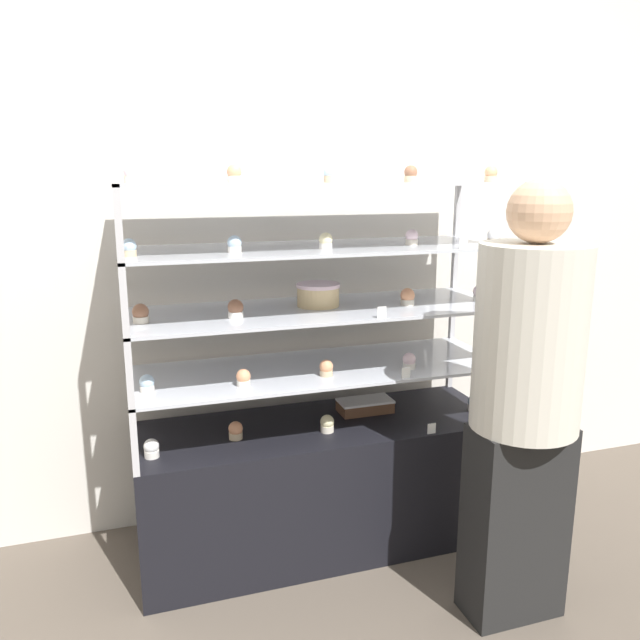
{
  "coord_description": "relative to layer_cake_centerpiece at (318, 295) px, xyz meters",
  "views": [
    {
      "loc": [
        -0.77,
        -2.38,
        1.6
      ],
      "look_at": [
        0.0,
        0.0,
        1.02
      ],
      "focal_mm": 35.0,
      "sensor_mm": 36.0,
      "label": 1
    }
  ],
  "objects": [
    {
      "name": "cupcake_16",
      "position": [
        0.37,
        -0.1,
        0.23
      ],
      "size": [
        0.05,
        0.05,
        0.06
      ],
      "color": "beige",
      "rests_on": "display_riser_upper"
    },
    {
      "name": "cupcake_4",
      "position": [
        -0.71,
        -0.14,
        -0.27
      ],
      "size": [
        0.06,
        0.06,
        0.07
      ],
      "color": "white",
      "rests_on": "display_riser_lower"
    },
    {
      "name": "display_riser_upper",
      "position": [
        -0.01,
        -0.04,
        0.19
      ],
      "size": [
        1.56,
        0.53,
        0.25
      ],
      "color": "#B7B7BC",
      "rests_on": "display_riser_middle"
    },
    {
      "name": "cupcake_22",
      "position": [
        0.73,
        -0.1,
        0.49
      ],
      "size": [
        0.05,
        0.05,
        0.07
      ],
      "color": "#CCB28C",
      "rests_on": "display_riser_top"
    },
    {
      "name": "display_riser_lower",
      "position": [
        -0.01,
        -0.04,
        -0.31
      ],
      "size": [
        1.56,
        0.53,
        0.25
      ],
      "color": "#B7B7BC",
      "rests_on": "display_base"
    },
    {
      "name": "cupcake_19",
      "position": [
        -0.36,
        -0.13,
        0.49
      ],
      "size": [
        0.05,
        0.05,
        0.07
      ],
      "color": "beige",
      "rests_on": "display_riser_top"
    },
    {
      "name": "price_tag_1",
      "position": [
        0.27,
        -0.29,
        -0.28
      ],
      "size": [
        0.04,
        0.0,
        0.04
      ],
      "color": "white",
      "rests_on": "display_riser_lower"
    },
    {
      "name": "cupcake_18",
      "position": [
        -0.72,
        -0.1,
        0.49
      ],
      "size": [
        0.05,
        0.05,
        0.07
      ],
      "color": "beige",
      "rests_on": "display_riser_top"
    },
    {
      "name": "cupcake_20",
      "position": [
        -0.01,
        -0.17,
        0.49
      ],
      "size": [
        0.05,
        0.05,
        0.07
      ],
      "color": "#CCB28C",
      "rests_on": "display_riser_top"
    },
    {
      "name": "cupcake_1",
      "position": [
        -0.38,
        -0.09,
        -0.52
      ],
      "size": [
        0.06,
        0.06,
        0.07
      ],
      "color": "#CCB28C",
      "rests_on": "display_base"
    },
    {
      "name": "cupcake_0",
      "position": [
        -0.71,
        -0.16,
        -0.52
      ],
      "size": [
        0.06,
        0.06,
        0.07
      ],
      "color": "white",
      "rests_on": "display_base"
    },
    {
      "name": "cupcake_6",
      "position": [
        -0.02,
        -0.16,
        -0.27
      ],
      "size": [
        0.06,
        0.06,
        0.07
      ],
      "color": "#CCB28C",
      "rests_on": "display_riser_lower"
    },
    {
      "name": "back_wall",
      "position": [
        -0.01,
        0.37,
        0.18
      ],
      "size": [
        8.0,
        0.05,
        2.6
      ],
      "color": "silver",
      "rests_on": "ground_plane"
    },
    {
      "name": "cupcake_2",
      "position": [
        -0.01,
        -0.14,
        -0.52
      ],
      "size": [
        0.06,
        0.06,
        0.07
      ],
      "color": "beige",
      "rests_on": "display_base"
    },
    {
      "name": "cupcake_5",
      "position": [
        -0.36,
        -0.18,
        -0.27
      ],
      "size": [
        0.06,
        0.06,
        0.07
      ],
      "color": "white",
      "rests_on": "display_riser_lower"
    },
    {
      "name": "ground_plane",
      "position": [
        -0.01,
        -0.04,
        -1.12
      ],
      "size": [
        20.0,
        20.0,
        0.0
      ],
      "primitive_type": "plane",
      "color": "brown"
    },
    {
      "name": "display_riser_middle",
      "position": [
        -0.01,
        -0.04,
        -0.06
      ],
      "size": [
        1.56,
        0.53,
        0.25
      ],
      "color": "#B7B7BC",
      "rests_on": "display_riser_lower"
    },
    {
      "name": "display_base",
      "position": [
        -0.01,
        -0.04,
        -0.83
      ],
      "size": [
        1.56,
        0.53,
        0.56
      ],
      "color": "black",
      "rests_on": "ground_plane"
    },
    {
      "name": "cupcake_12",
      "position": [
        0.7,
        -0.12,
        -0.01
      ],
      "size": [
        0.06,
        0.06,
        0.07
      ],
      "color": "white",
      "rests_on": "display_riser_middle"
    },
    {
      "name": "cupcake_7",
      "position": [
        0.34,
        -0.17,
        -0.27
      ],
      "size": [
        0.06,
        0.06,
        0.07
      ],
      "color": "white",
      "rests_on": "display_riser_lower"
    },
    {
      "name": "sheet_cake_frosted",
      "position": [
        0.23,
        0.02,
        -0.52
      ],
      "size": [
        0.24,
        0.12,
        0.06
      ],
      "color": "brown",
      "rests_on": "display_base"
    },
    {
      "name": "customer_figure",
      "position": [
        0.53,
        -0.69,
        -0.27
      ],
      "size": [
        0.37,
        0.37,
        1.59
      ],
      "color": "black",
      "rests_on": "ground_plane"
    },
    {
      "name": "price_tag_3",
      "position": [
        0.5,
        -0.29,
        0.23
      ],
      "size": [
        0.04,
        0.0,
        0.04
      ],
      "color": "white",
      "rests_on": "display_riser_upper"
    },
    {
      "name": "cupcake_14",
      "position": [
        -0.37,
        -0.14,
        0.23
      ],
      "size": [
        0.05,
        0.05,
        0.06
      ],
      "color": "white",
      "rests_on": "display_riser_upper"
    },
    {
      "name": "layer_cake_centerpiece",
      "position": [
        0.0,
        0.0,
        0.0
      ],
      "size": [
        0.18,
        0.18,
        0.09
      ],
      "color": "#DBBC84",
      "rests_on": "display_riser_middle"
    },
    {
      "name": "display_riser_top",
      "position": [
        -0.01,
        -0.04,
        0.44
      ],
      "size": [
        1.56,
        0.53,
        0.25
      ],
      "color": "#B7B7BC",
      "rests_on": "display_riser_upper"
    },
    {
      "name": "cupcake_10",
      "position": [
        -0.37,
        -0.12,
        -0.01
      ],
      "size": [
        0.06,
        0.06,
        0.07
      ],
      "color": "white",
      "rests_on": "display_riser_middle"
    },
    {
      "name": "cupcake_13",
      "position": [
        -0.74,
        -0.14,
        0.23
      ],
      "size": [
        0.05,
        0.05,
        0.06
      ],
      "color": "#CCB28C",
      "rests_on": "display_riser_upper"
    },
    {
      "name": "price_tag_2",
      "position": [
        0.16,
        -0.29,
        -0.03
      ],
      "size": [
        0.04,
        0.0,
        0.04
      ],
      "color": "white",
      "rests_on": "display_riser_middle"
    },
    {
      "name": "cupcake_8",
      "position": [
        0.72,
        -0.1,
        -0.27
      ],
      "size": [
        0.06,
        0.06,
        0.07
      ],
      "color": "white",
      "rests_on": "display_riser_lower"
    },
    {
      "name": "price_tag_0",
      "position": [
        0.4,
        -0.29,
        -0.53
      ],
      "size": [
        0.04,
        0.0,
        0.04
      ],
      "color": "white",
      "rests_on": "display_base"
    },
    {
      "name": "cupcake_11",
      "position": [
        0.36,
        -0.1,
        -0.01
      ],
      "size": [
        0.06,
        0.06,
        0.07
      ],
      "color": "beige",
      "rests_on": "display_riser_middle"
    },
    {
      "name": "cupcake_9",
      "position": [
        -0.72,
        -0.09,
        -0.01
      ],
      "size": [
        0.06,
        0.06,
        0.07
      ],
      "color": "beige",
      "rests_on": "display_riser_middle"
    },
    {
      "name": "cupcake_15",
      "position": [
        -0.01,
        -0.13,
        0.23
      ],
      "size": [
        0.05,
        0.05,
        0.06
      ],
      "color": "white",
      "rests_on": "display_riser_upper"
    },
    {
      "name": "cupcake_21",
      "position": [
        0.35,
        -0.11,
        0.49
      ],
      "size": [
        0.05,
        0.05,
        0.07
      ],
      "color": "#CCB28C",
      "rests_on": "display_riser_top"
    },
    {
      "name": "price_tag_4",
      "position": [
        0.47,
        -0.29,
        0.48
      ],
      "size": [
        0.04,
        0.0,
        0.04
      ],
      "color": "white",
      "rests_on": "display_riser_top"
    },
    {
      "name": "cupcake_3",
      "position": [
        0.7,
        -0.12,
        -0.52
      ],
      "size": [
        0.06,
        0.06,
        0.07
      ],
      "color": "white",
      "rests_on": "display_base"
    },
    {
      "name": "cupcake_17",
      "position": [
        0.7,
        -0.19,
        0.23
      ],
      "size": [
        0.05,
        0.05,
        0.06
      ],
      "color": "#CCB28C",
      "rests_on": "display_riser_upper"
    }
  ]
}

